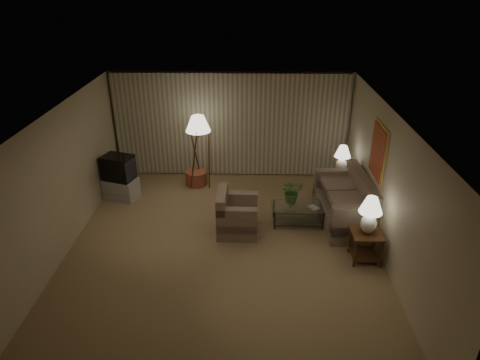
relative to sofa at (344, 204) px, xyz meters
name	(u,v)px	position (x,y,z in m)	size (l,w,h in m)	color
ground	(224,249)	(-2.50, -1.08, -0.42)	(7.00, 7.00, 0.00)	#937C51
room_shell	(228,138)	(-2.48, 0.43, 1.33)	(6.04, 7.02, 2.72)	#C5B597
sofa	(344,204)	(0.00, 0.00, 0.00)	(2.00, 1.18, 0.84)	gray
armchair	(238,216)	(-2.24, -0.44, -0.06)	(0.89, 0.85, 0.72)	gray
side_table_near	(366,241)	(0.15, -1.35, 0.00)	(0.56, 0.56, 0.60)	#371A0F
side_table_far	(340,179)	(0.15, 1.25, -0.02)	(0.52, 0.44, 0.60)	#371A0F
table_lamp_near	(370,212)	(0.15, -1.35, 0.61)	(0.42, 0.42, 0.73)	white
table_lamp_far	(342,157)	(0.15, 1.25, 0.57)	(0.38, 0.38, 0.66)	white
coffee_table	(298,212)	(-0.97, -0.10, -0.14)	(1.15, 0.63, 0.41)	silver
tv_cabinet	(121,188)	(-5.05, 0.94, -0.17)	(0.88, 0.69, 0.50)	#AEAEB0
crt_tv	(118,168)	(-5.05, 0.94, 0.37)	(0.78, 0.66, 0.57)	black
floor_lamp	(199,151)	(-3.24, 1.61, 0.54)	(0.60, 0.60, 1.83)	#371A0F
ottoman	(196,178)	(-3.36, 1.70, -0.24)	(0.54, 0.54, 0.36)	#A44F37
vase	(291,203)	(-1.12, -0.10, 0.07)	(0.13, 0.13, 0.14)	white
flowers	(292,190)	(-1.12, -0.10, 0.39)	(0.47, 0.40, 0.52)	#487A36
book	(311,209)	(-0.72, -0.20, 0.01)	(0.16, 0.22, 0.02)	olive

